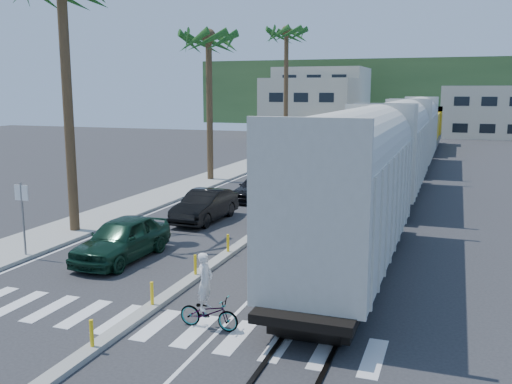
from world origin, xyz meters
TOP-DOWN VIEW (x-y plane):
  - ground at (0.00, 0.00)m, footprint 140.00×140.00m
  - sidewalk at (-8.50, 25.00)m, footprint 3.00×90.00m
  - rails at (5.00, 28.00)m, footprint 1.56×100.00m
  - median at (0.00, 19.96)m, footprint 0.45×60.00m
  - crosswalk at (0.00, -2.00)m, footprint 14.00×2.20m
  - lane_markings at (-2.15, 25.00)m, footprint 9.42×90.00m
  - freight_train at (5.00, 24.97)m, footprint 3.00×60.94m
  - palm_trees at (-8.10, 22.70)m, footprint 3.50×37.20m
  - street_sign at (-7.30, 2.00)m, footprint 0.60×0.08m
  - buildings at (-6.41, 71.66)m, footprint 38.00×27.00m
  - hillside at (0.00, 100.00)m, footprint 80.00×20.00m
  - car_lead at (-3.63, 3.10)m, footprint 2.15×4.95m
  - car_second at (-3.35, 10.17)m, footprint 2.05×4.87m
  - car_third at (-2.80, 16.41)m, footprint 2.53×4.88m
  - car_rear at (-2.94, 21.79)m, footprint 2.91×4.90m
  - cyclist at (2.15, -1.71)m, footprint 0.75×1.78m

SIDE VIEW (x-z plane):
  - ground at x=0.00m, z-range 0.00..0.00m
  - lane_markings at x=-2.15m, z-range 0.00..0.01m
  - crosswalk at x=0.00m, z-range 0.00..0.01m
  - rails at x=5.00m, z-range 0.00..0.06m
  - sidewalk at x=-8.50m, z-range 0.00..0.15m
  - median at x=0.00m, z-range -0.34..0.51m
  - car_rear at x=-2.94m, z-range 0.00..1.26m
  - car_third at x=-2.80m, z-range 0.00..1.34m
  - cyclist at x=2.15m, z-range -0.38..1.76m
  - car_second at x=-3.35m, z-range 0.00..1.56m
  - car_lead at x=-3.63m, z-range 0.00..1.66m
  - street_sign at x=-7.30m, z-range 0.47..3.47m
  - freight_train at x=5.00m, z-range -0.02..5.83m
  - buildings at x=-6.41m, z-range -0.64..9.36m
  - hillside at x=0.00m, z-range 0.00..12.00m
  - palm_trees at x=-8.10m, z-range 3.93..17.68m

